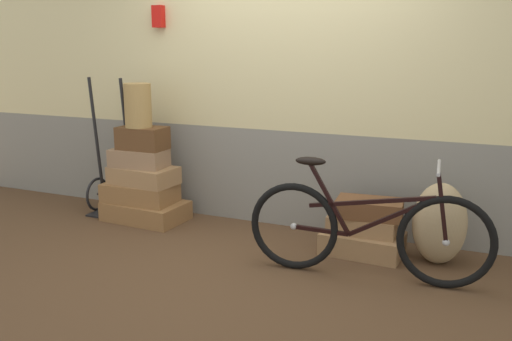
# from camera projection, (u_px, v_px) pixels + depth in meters

# --- Properties ---
(ground) EXTENTS (9.57, 5.20, 0.06)m
(ground) POSITION_uv_depth(u_px,v_px,m) (251.00, 256.00, 4.44)
(ground) COLOR #513823
(station_building) EXTENTS (7.57, 0.74, 2.99)m
(station_building) POSITION_uv_depth(u_px,v_px,m) (291.00, 59.00, 4.85)
(station_building) COLOR gray
(station_building) RESTS_ON ground
(suitcase_0) EXTENTS (0.77, 0.51, 0.18)m
(suitcase_0) POSITION_uv_depth(u_px,v_px,m) (146.00, 211.00, 5.25)
(suitcase_0) COLOR olive
(suitcase_0) RESTS_ON ground
(suitcase_1) EXTENTS (0.67, 0.40, 0.18)m
(suitcase_1) POSITION_uv_depth(u_px,v_px,m) (140.00, 192.00, 5.23)
(suitcase_1) COLOR olive
(suitcase_1) RESTS_ON suitcase_0
(suitcase_2) EXTENTS (0.64, 0.42, 0.16)m
(suitcase_2) POSITION_uv_depth(u_px,v_px,m) (144.00, 175.00, 5.19)
(suitcase_2) COLOR #9E754C
(suitcase_2) RESTS_ON suitcase_1
(suitcase_3) EXTENTS (0.53, 0.33, 0.17)m
(suitcase_3) POSITION_uv_depth(u_px,v_px,m) (139.00, 158.00, 5.16)
(suitcase_3) COLOR #937051
(suitcase_3) RESTS_ON suitcase_2
(suitcase_4) EXTENTS (0.44, 0.28, 0.21)m
(suitcase_4) POSITION_uv_depth(u_px,v_px,m) (143.00, 138.00, 5.12)
(suitcase_4) COLOR brown
(suitcase_4) RESTS_ON suitcase_3
(suitcase_5) EXTENTS (0.64, 0.41, 0.17)m
(suitcase_5) POSITION_uv_depth(u_px,v_px,m) (362.00, 243.00, 4.41)
(suitcase_5) COLOR #9E754C
(suitcase_5) RESTS_ON ground
(suitcase_6) EXTENTS (0.53, 0.33, 0.13)m
(suitcase_6) POSITION_uv_depth(u_px,v_px,m) (363.00, 224.00, 4.40)
(suitcase_6) COLOR #9E754C
(suitcase_6) RESTS_ON suitcase_5
(suitcase_7) EXTENTS (0.53, 0.34, 0.14)m
(suitcase_7) POSITION_uv_depth(u_px,v_px,m) (369.00, 208.00, 4.34)
(suitcase_7) COLOR brown
(suitcase_7) RESTS_ON suitcase_6
(wicker_basket) EXTENTS (0.24, 0.24, 0.40)m
(wicker_basket) POSITION_uv_depth(u_px,v_px,m) (138.00, 105.00, 5.03)
(wicker_basket) COLOR #A8844C
(wicker_basket) RESTS_ON suitcase_4
(luggage_trolley) EXTENTS (0.45, 0.39, 1.33)m
(luggage_trolley) POSITION_uv_depth(u_px,v_px,m) (113.00, 185.00, 5.42)
(luggage_trolley) COLOR black
(luggage_trolley) RESTS_ON ground
(burlap_sack) EXTENTS (0.40, 0.34, 0.63)m
(burlap_sack) POSITION_uv_depth(u_px,v_px,m) (439.00, 224.00, 4.17)
(burlap_sack) COLOR tan
(burlap_sack) RESTS_ON ground
(bicycle) EXTENTS (1.71, 0.46, 0.86)m
(bicycle) POSITION_uv_depth(u_px,v_px,m) (366.00, 231.00, 3.90)
(bicycle) COLOR black
(bicycle) RESTS_ON ground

